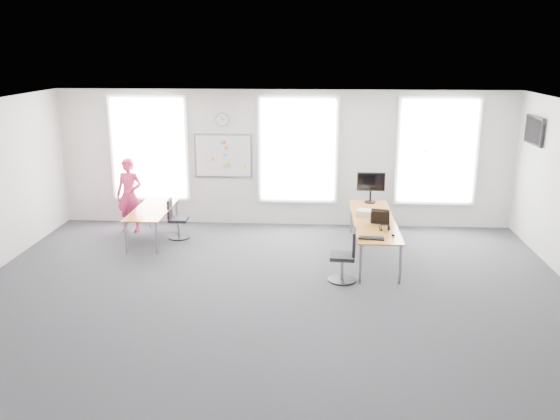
# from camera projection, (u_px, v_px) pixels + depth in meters

# --- Properties ---
(floor) EXTENTS (10.00, 10.00, 0.00)m
(floor) POSITION_uv_depth(u_px,v_px,m) (270.00, 295.00, 9.58)
(floor) COLOR #27272B
(floor) RESTS_ON ground
(ceiling) EXTENTS (10.00, 10.00, 0.00)m
(ceiling) POSITION_uv_depth(u_px,v_px,m) (269.00, 108.00, 8.78)
(ceiling) COLOR white
(ceiling) RESTS_ON ground
(wall_back) EXTENTS (10.00, 0.00, 10.00)m
(wall_back) POSITION_uv_depth(u_px,v_px,m) (284.00, 159.00, 13.03)
(wall_back) COLOR silver
(wall_back) RESTS_ON ground
(wall_front) EXTENTS (10.00, 0.00, 10.00)m
(wall_front) POSITION_uv_depth(u_px,v_px,m) (235.00, 321.00, 5.33)
(wall_front) COLOR silver
(wall_front) RESTS_ON ground
(window_left) EXTENTS (1.60, 0.06, 2.20)m
(window_left) POSITION_uv_depth(u_px,v_px,m) (149.00, 148.00, 13.12)
(window_left) COLOR white
(window_left) RESTS_ON wall_back
(window_mid) EXTENTS (1.60, 0.06, 2.20)m
(window_mid) POSITION_uv_depth(u_px,v_px,m) (298.00, 150.00, 12.93)
(window_mid) COLOR white
(window_mid) RESTS_ON wall_back
(window_right) EXTENTS (1.60, 0.06, 2.20)m
(window_right) POSITION_uv_depth(u_px,v_px,m) (437.00, 151.00, 12.74)
(window_right) COLOR white
(window_right) RESTS_ON wall_back
(desk_right) EXTENTS (0.78, 2.94, 0.71)m
(desk_right) POSITION_uv_depth(u_px,v_px,m) (374.00, 222.00, 11.25)
(desk_right) COLOR #BC722C
(desk_right) RESTS_ON ground
(desk_left) EXTENTS (0.72, 1.80, 0.66)m
(desk_left) POSITION_uv_depth(u_px,v_px,m) (152.00, 212.00, 12.17)
(desk_left) COLOR #BC722C
(desk_left) RESTS_ON ground
(chair_right) EXTENTS (0.49, 0.49, 0.91)m
(chair_right) POSITION_uv_depth(u_px,v_px,m) (346.00, 259.00, 10.05)
(chair_right) COLOR black
(chair_right) RESTS_ON ground
(chair_left) EXTENTS (0.44, 0.44, 0.83)m
(chair_left) POSITION_uv_depth(u_px,v_px,m) (176.00, 221.00, 12.35)
(chair_left) COLOR black
(chair_left) RESTS_ON ground
(person) EXTENTS (0.64, 0.48, 1.60)m
(person) POSITION_uv_depth(u_px,v_px,m) (129.00, 195.00, 12.71)
(person) COLOR #D72A5F
(person) RESTS_ON ground
(whiteboard) EXTENTS (1.20, 0.03, 0.90)m
(whiteboard) POSITION_uv_depth(u_px,v_px,m) (223.00, 156.00, 13.06)
(whiteboard) COLOR silver
(whiteboard) RESTS_ON wall_back
(wall_clock) EXTENTS (0.30, 0.04, 0.30)m
(wall_clock) POSITION_uv_depth(u_px,v_px,m) (222.00, 120.00, 12.85)
(wall_clock) COLOR gray
(wall_clock) RESTS_ON wall_back
(tv) EXTENTS (0.06, 0.90, 0.55)m
(tv) POSITION_uv_depth(u_px,v_px,m) (534.00, 130.00, 11.55)
(tv) COLOR black
(tv) RESTS_ON wall_right
(keyboard) EXTENTS (0.47, 0.23, 0.02)m
(keyboard) POSITION_uv_depth(u_px,v_px,m) (372.00, 238.00, 10.10)
(keyboard) COLOR black
(keyboard) RESTS_ON desk_right
(mouse) EXTENTS (0.11, 0.14, 0.04)m
(mouse) POSITION_uv_depth(u_px,v_px,m) (393.00, 235.00, 10.24)
(mouse) COLOR black
(mouse) RESTS_ON desk_right
(lens_cap) EXTENTS (0.07, 0.07, 0.01)m
(lens_cap) POSITION_uv_depth(u_px,v_px,m) (381.00, 230.00, 10.57)
(lens_cap) COLOR black
(lens_cap) RESTS_ON desk_right
(headphones) EXTENTS (0.19, 0.10, 0.11)m
(headphones) POSITION_uv_depth(u_px,v_px,m) (384.00, 227.00, 10.57)
(headphones) COLOR black
(headphones) RESTS_ON desk_right
(laptop_sleeve) EXTENTS (0.35, 0.26, 0.28)m
(laptop_sleeve) POSITION_uv_depth(u_px,v_px,m) (380.00, 217.00, 10.89)
(laptop_sleeve) COLOR black
(laptop_sleeve) RESTS_ON desk_right
(paper_stack) EXTENTS (0.42, 0.36, 0.12)m
(paper_stack) POSITION_uv_depth(u_px,v_px,m) (366.00, 213.00, 11.43)
(paper_stack) COLOR beige
(paper_stack) RESTS_ON desk_right
(monitor) EXTENTS (0.58, 0.24, 0.64)m
(monitor) POSITION_uv_depth(u_px,v_px,m) (371.00, 185.00, 12.33)
(monitor) COLOR black
(monitor) RESTS_ON desk_right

